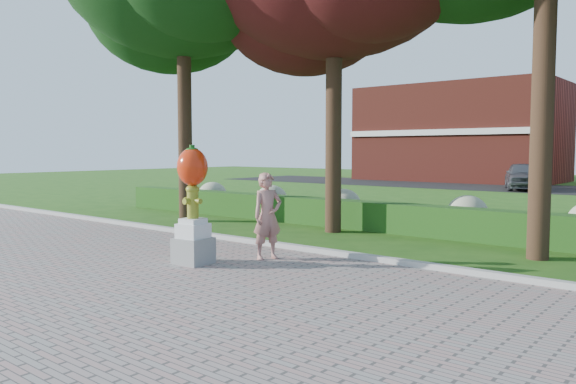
% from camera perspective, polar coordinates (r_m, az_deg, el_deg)
% --- Properties ---
extents(ground, '(100.00, 100.00, 0.00)m').
position_cam_1_polar(ground, '(9.78, -6.11, -9.06)').
color(ground, '#235114').
rests_on(ground, ground).
extents(curb, '(40.00, 0.18, 0.15)m').
position_cam_1_polar(curb, '(12.00, 4.23, -6.18)').
color(curb, '#ADADA5').
rests_on(curb, ground).
extents(lawn_hedge, '(24.00, 0.70, 0.80)m').
position_cam_1_polar(lawn_hedge, '(15.36, 12.89, -2.76)').
color(lawn_hedge, '#174E16').
rests_on(lawn_hedge, ground).
extents(hydrangea_row, '(20.10, 1.10, 0.99)m').
position_cam_1_polar(hydrangea_row, '(16.01, 16.33, -2.01)').
color(hydrangea_row, '#A2A981').
rests_on(hydrangea_row, ground).
extents(building_left, '(14.00, 8.00, 7.00)m').
position_cam_1_polar(building_left, '(44.00, 17.10, 5.69)').
color(building_left, maroon).
rests_on(building_left, ground).
extents(hydrant_sculpture, '(0.68, 0.68, 2.31)m').
position_cam_1_polar(hydrant_sculpture, '(11.02, -9.65, -0.92)').
color(hydrant_sculpture, gray).
rests_on(hydrant_sculpture, walkway).
extents(woman, '(0.61, 0.74, 1.76)m').
position_cam_1_polar(woman, '(11.38, -2.09, -2.45)').
color(woman, '#B17265').
rests_on(woman, walkway).
extents(parked_car, '(3.41, 5.01, 1.58)m').
position_cam_1_polar(parked_car, '(34.53, 22.80, 1.53)').
color(parked_car, '#44464C').
rests_on(parked_car, street).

